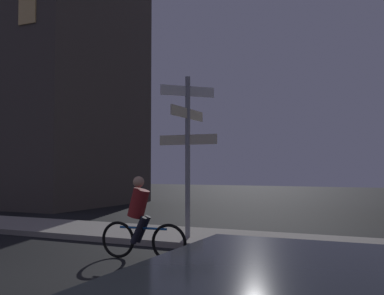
% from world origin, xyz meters
% --- Properties ---
extents(sidewalk_kerb, '(40.00, 2.50, 0.14)m').
position_xyz_m(sidewalk_kerb, '(0.00, 5.83, 0.07)').
color(sidewalk_kerb, gray).
rests_on(sidewalk_kerb, ground_plane).
extents(signpost, '(1.51, 1.74, 3.83)m').
position_xyz_m(signpost, '(1.44, 5.39, 2.42)').
color(signpost, gray).
rests_on(signpost, sidewalk_kerb).
extents(cyclist, '(1.82, 0.35, 1.61)m').
position_xyz_m(cyclist, '(1.45, 3.23, 0.75)').
color(cyclist, black).
rests_on(cyclist, ground_plane).
extents(building_left_block, '(11.63, 7.61, 18.53)m').
position_xyz_m(building_left_block, '(-11.96, 13.08, 9.26)').
color(building_left_block, '#4C443D').
rests_on(building_left_block, ground_plane).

